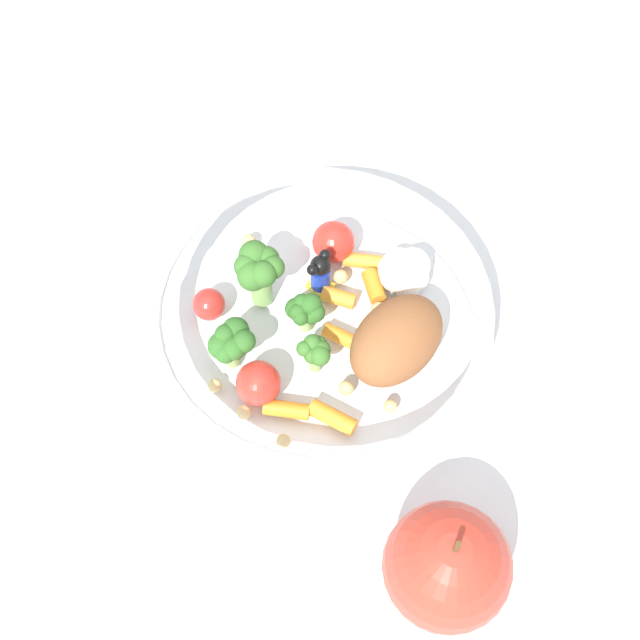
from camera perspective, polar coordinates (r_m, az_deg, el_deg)
The scene contains 4 objects.
ground_plane at distance 0.67m, azimuth 1.19°, elevation -1.24°, with size 2.40×2.40×0.00m, color white.
food_container at distance 0.64m, azimuth 0.60°, elevation 0.17°, with size 0.25×0.25×0.07m.
loose_apple at distance 0.57m, azimuth 8.10°, elevation -15.31°, with size 0.08×0.08×0.09m.
folded_napkin at distance 0.81m, azimuth -0.80°, elevation 14.41°, with size 0.13×0.13×0.01m, color silver.
Camera 1 is at (-0.26, 0.17, 0.59)m, focal length 50.18 mm.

